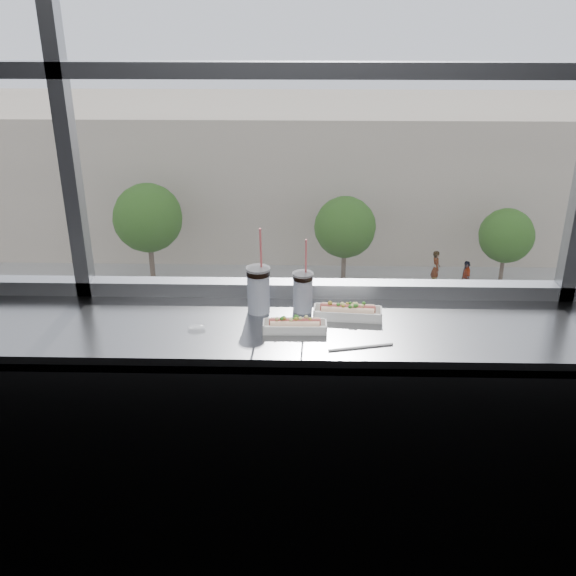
{
  "coord_description": "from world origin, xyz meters",
  "views": [
    {
      "loc": [
        -0.08,
        -0.97,
        2.2
      ],
      "look_at": [
        -0.14,
        1.23,
        1.25
      ],
      "focal_mm": 40.0,
      "sensor_mm": 36.0,
      "label": 1
    }
  ],
  "objects_px": {
    "pedestrian_d": "(466,275)",
    "tree_center": "(345,227)",
    "loose_straw": "(361,347)",
    "tree_right": "(506,236)",
    "pedestrian_c": "(436,265)",
    "hotdog_tray_left": "(295,325)",
    "car_far_c": "(528,303)",
    "car_near_b": "(89,396)",
    "wrapper": "(197,327)",
    "car_near_d": "(523,403)",
    "hotdog_tray_right": "(348,311)",
    "car_far_b": "(344,300)",
    "tree_left": "(148,218)",
    "soda_cup_right": "(303,290)",
    "car_near_c": "(361,397)",
    "soda_cup_left": "(258,288)"
  },
  "relations": [
    {
      "from": "loose_straw",
      "to": "pedestrian_d",
      "type": "height_order",
      "value": "loose_straw"
    },
    {
      "from": "car_far_b",
      "to": "soda_cup_right",
      "type": "bearing_deg",
      "value": 177.18
    },
    {
      "from": "tree_right",
      "to": "hotdog_tray_left",
      "type": "bearing_deg",
      "value": -109.65
    },
    {
      "from": "pedestrian_d",
      "to": "car_far_c",
      "type": "bearing_deg",
      "value": 33.55
    },
    {
      "from": "soda_cup_right",
      "to": "tree_right",
      "type": "distance_m",
      "value": 31.32
    },
    {
      "from": "car_far_b",
      "to": "pedestrian_c",
      "type": "xyz_separation_m",
      "value": [
        4.97,
        4.34,
        0.06
      ]
    },
    {
      "from": "loose_straw",
      "to": "tree_right",
      "type": "relative_size",
      "value": 0.06
    },
    {
      "from": "car_far_b",
      "to": "pedestrian_c",
      "type": "bearing_deg",
      "value": -47.25
    },
    {
      "from": "wrapper",
      "to": "car_near_d",
      "type": "height_order",
      "value": "wrapper"
    },
    {
      "from": "pedestrian_c",
      "to": "tree_center",
      "type": "height_order",
      "value": "tree_center"
    },
    {
      "from": "car_near_b",
      "to": "pedestrian_c",
      "type": "xyz_separation_m",
      "value": [
        14.12,
        12.34,
        0.1
      ]
    },
    {
      "from": "car_near_c",
      "to": "car_near_b",
      "type": "bearing_deg",
      "value": 90.12
    },
    {
      "from": "pedestrian_d",
      "to": "car_near_d",
      "type": "bearing_deg",
      "value": -3.12
    },
    {
      "from": "pedestrian_d",
      "to": "tree_center",
      "type": "height_order",
      "value": "tree_center"
    },
    {
      "from": "car_far_c",
      "to": "car_far_b",
      "type": "bearing_deg",
      "value": 86.97
    },
    {
      "from": "tree_center",
      "to": "pedestrian_d",
      "type": "bearing_deg",
      "value": -8.05
    },
    {
      "from": "car_far_c",
      "to": "tree_left",
      "type": "height_order",
      "value": "tree_left"
    },
    {
      "from": "hotdog_tray_left",
      "to": "tree_left",
      "type": "relative_size",
      "value": 0.04
    },
    {
      "from": "soda_cup_left",
      "to": "pedestrian_c",
      "type": "xyz_separation_m",
      "value": [
        7.0,
        28.51,
        -11.03
      ]
    },
    {
      "from": "car_near_d",
      "to": "tree_right",
      "type": "distance_m",
      "value": 12.42
    },
    {
      "from": "car_near_d",
      "to": "tree_center",
      "type": "relative_size",
      "value": 1.18
    },
    {
      "from": "hotdog_tray_right",
      "to": "loose_straw",
      "type": "height_order",
      "value": "hotdog_tray_right"
    },
    {
      "from": "loose_straw",
      "to": "car_near_b",
      "type": "relative_size",
      "value": 0.04
    },
    {
      "from": "car_near_d",
      "to": "car_far_c",
      "type": "relative_size",
      "value": 0.93
    },
    {
      "from": "wrapper",
      "to": "pedestrian_d",
      "type": "xyz_separation_m",
      "value": [
        8.48,
        27.48,
        -10.98
      ]
    },
    {
      "from": "car_near_d",
      "to": "car_far_c",
      "type": "xyz_separation_m",
      "value": [
        2.69,
        8.0,
        0.07
      ]
    },
    {
      "from": "pedestrian_d",
      "to": "tree_left",
      "type": "bearing_deg",
      "value": -93.08
    },
    {
      "from": "tree_right",
      "to": "wrapper",
      "type": "bearing_deg",
      "value": -110.31
    },
    {
      "from": "pedestrian_d",
      "to": "tree_center",
      "type": "relative_size",
      "value": 0.45
    },
    {
      "from": "tree_right",
      "to": "hotdog_tray_right",
      "type": "bearing_deg",
      "value": -109.35
    },
    {
      "from": "pedestrian_c",
      "to": "hotdog_tray_left",
      "type": "bearing_deg",
      "value": 166.56
    },
    {
      "from": "pedestrian_c",
      "to": "hotdog_tray_right",
      "type": "bearing_deg",
      "value": 166.89
    },
    {
      "from": "hotdog_tray_right",
      "to": "tree_center",
      "type": "height_order",
      "value": "hotdog_tray_right"
    },
    {
      "from": "wrapper",
      "to": "car_far_c",
      "type": "xyz_separation_m",
      "value": [
        10.57,
        24.33,
        -11.03
      ]
    },
    {
      "from": "car_far_c",
      "to": "pedestrian_d",
      "type": "relative_size",
      "value": 2.8
    },
    {
      "from": "loose_straw",
      "to": "car_far_c",
      "type": "xyz_separation_m",
      "value": [
        9.96,
        24.46,
        -11.02
      ]
    },
    {
      "from": "soda_cup_right",
      "to": "pedestrian_d",
      "type": "height_order",
      "value": "soda_cup_right"
    },
    {
      "from": "car_near_b",
      "to": "car_near_c",
      "type": "height_order",
      "value": "car_near_c"
    },
    {
      "from": "car_near_d",
      "to": "tree_left",
      "type": "distance_m",
      "value": 19.58
    },
    {
      "from": "car_far_b",
      "to": "car_near_c",
      "type": "height_order",
      "value": "car_near_c"
    },
    {
      "from": "tree_left",
      "to": "tree_center",
      "type": "height_order",
      "value": "tree_left"
    },
    {
      "from": "soda_cup_right",
      "to": "car_near_b",
      "type": "height_order",
      "value": "soda_cup_right"
    },
    {
      "from": "loose_straw",
      "to": "soda_cup_left",
      "type": "bearing_deg",
      "value": 129.17
    },
    {
      "from": "loose_straw",
      "to": "tree_center",
      "type": "xyz_separation_m",
      "value": [
        1.85,
        28.46,
        -8.83
      ]
    },
    {
      "from": "hotdog_tray_left",
      "to": "car_near_c",
      "type": "distance_m",
      "value": 19.76
    },
    {
      "from": "hotdog_tray_right",
      "to": "tree_left",
      "type": "distance_m",
      "value": 30.5
    },
    {
      "from": "hotdog_tray_left",
      "to": "car_near_b",
      "type": "bearing_deg",
      "value": 113.2
    },
    {
      "from": "soda_cup_left",
      "to": "soda_cup_right",
      "type": "bearing_deg",
      "value": 4.46
    },
    {
      "from": "car_near_d",
      "to": "car_far_b",
      "type": "relative_size",
      "value": 0.9
    },
    {
      "from": "hotdog_tray_left",
      "to": "loose_straw",
      "type": "xyz_separation_m",
      "value": [
        0.24,
        -0.13,
        -0.02
      ]
    }
  ]
}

